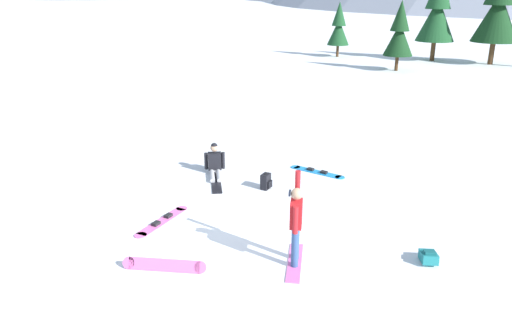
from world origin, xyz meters
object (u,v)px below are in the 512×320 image
(loose_snowboard_near_right, at_px, (317,172))
(pine_tree_broad, at_px, (437,11))
(backpack_teal, at_px, (429,257))
(pine_tree_slender, at_px, (399,33))
(loose_snowboard_far_spare, at_px, (164,265))
(backpack_black, at_px, (266,182))
(pine_tree_young, at_px, (499,7))
(pine_tree_short, at_px, (339,27))
(loose_snowboard_near_left, at_px, (162,221))
(snowboarder_foreground, at_px, (296,223))
(snowboarder_midground, at_px, (215,164))

(loose_snowboard_near_right, distance_m, pine_tree_broad, 26.60)
(backpack_teal, bearing_deg, pine_tree_slender, 89.97)
(loose_snowboard_near_right, xyz_separation_m, loose_snowboard_far_spare, (-2.37, -6.30, 0.10))
(backpack_black, bearing_deg, pine_tree_broad, 75.80)
(pine_tree_young, xyz_separation_m, pine_tree_slender, (-6.69, -4.44, -1.46))
(backpack_black, xyz_separation_m, pine_tree_young, (10.86, 26.47, 3.73))
(loose_snowboard_near_right, distance_m, backpack_black, 2.07)
(pine_tree_broad, xyz_separation_m, pine_tree_slender, (-2.76, -5.34, -1.13))
(pine_tree_slender, bearing_deg, pine_tree_short, 126.61)
(loose_snowboard_far_spare, distance_m, loose_snowboard_near_left, 2.24)
(loose_snowboard_near_right, xyz_separation_m, backpack_black, (-1.27, -1.63, 0.19))
(loose_snowboard_near_right, relative_size, backpack_black, 3.87)
(loose_snowboard_near_left, relative_size, backpack_black, 4.12)
(loose_snowboard_near_right, height_order, backpack_teal, backpack_teal)
(loose_snowboard_near_right, height_order, backpack_black, backpack_black)
(snowboarder_foreground, distance_m, loose_snowboard_near_left, 3.76)
(snowboarder_midground, relative_size, pine_tree_broad, 0.28)
(pine_tree_young, distance_m, pine_tree_slender, 8.16)
(pine_tree_short, bearing_deg, loose_snowboard_near_left, -93.38)
(snowboarder_midground, bearing_deg, pine_tree_broad, 71.95)
(backpack_teal, bearing_deg, snowboarder_midground, 146.73)
(pine_tree_broad, bearing_deg, pine_tree_young, -12.89)
(snowboarder_foreground, bearing_deg, loose_snowboard_near_left, 161.66)
(backpack_black, relative_size, pine_tree_young, 0.07)
(snowboarder_foreground, height_order, backpack_black, snowboarder_foreground)
(pine_tree_broad, bearing_deg, loose_snowboard_far_spare, -104.07)
(backpack_black, bearing_deg, pine_tree_slender, 79.30)
(snowboarder_foreground, relative_size, backpack_teal, 3.57)
(loose_snowboard_far_spare, relative_size, loose_snowboard_near_left, 0.90)
(pine_tree_young, height_order, pine_tree_broad, pine_tree_young)
(backpack_black, distance_m, pine_tree_young, 28.85)
(snowboarder_foreground, bearing_deg, loose_snowboard_far_spare, -160.86)
(snowboarder_foreground, relative_size, pine_tree_young, 0.27)
(loose_snowboard_near_left, xyz_separation_m, pine_tree_broad, (8.96, 30.01, 3.60))
(pine_tree_young, xyz_separation_m, pine_tree_short, (-11.08, 1.47, -1.64))
(backpack_teal, relative_size, pine_tree_short, 0.13)
(pine_tree_broad, bearing_deg, pine_tree_short, 175.44)
(pine_tree_young, distance_m, pine_tree_broad, 4.04)
(loose_snowboard_near_right, relative_size, pine_tree_short, 0.43)
(pine_tree_young, bearing_deg, pine_tree_slender, -146.46)
(loose_snowboard_far_spare, bearing_deg, snowboarder_foreground, 19.14)
(loose_snowboard_near_left, xyz_separation_m, pine_tree_slender, (6.20, 24.67, 2.47))
(loose_snowboard_far_spare, bearing_deg, loose_snowboard_near_right, 69.35)
(snowboarder_foreground, bearing_deg, backpack_teal, 13.58)
(loose_snowboard_near_left, distance_m, pine_tree_young, 32.08)
(backpack_teal, distance_m, pine_tree_slender, 25.28)
(pine_tree_young, distance_m, pine_tree_short, 11.30)
(loose_snowboard_far_spare, bearing_deg, snowboarder_midground, 96.81)
(pine_tree_young, relative_size, pine_tree_short, 1.71)
(loose_snowboard_near_left, bearing_deg, pine_tree_young, 66.12)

